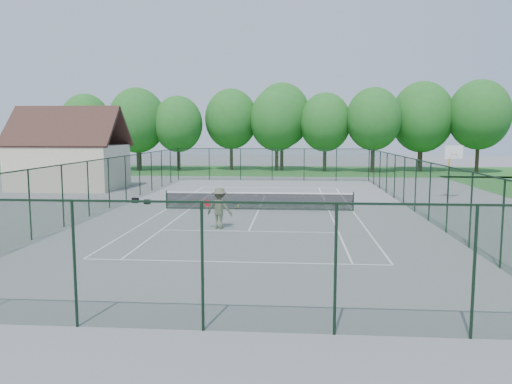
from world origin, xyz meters
TOP-DOWN VIEW (x-y plane):
  - ground at (0.00, 0.00)m, footprint 140.00×140.00m
  - grass_far at (0.00, 30.00)m, footprint 80.00×16.00m
  - court_lines at (0.00, 0.00)m, footprint 11.05×23.85m
  - tennis_net at (0.00, 0.00)m, footprint 11.08×0.08m
  - fence_enclosure at (0.00, 0.00)m, footprint 18.05×36.05m
  - utility_building at (-16.00, 10.00)m, footprint 8.60×6.27m
  - tree_line_far at (0.00, 30.00)m, footprint 39.40×6.40m
  - basketball_goal at (12.89, 6.36)m, footprint 1.20×1.43m
  - sports_bag_a at (-8.18, 2.33)m, footprint 0.46×0.35m
  - sports_bag_b at (-7.25, 1.83)m, footprint 0.39×0.26m
  - tennis_player at (-1.45, -5.80)m, footprint 1.77×1.05m

SIDE VIEW (x-z plane):
  - ground at x=0.00m, z-range 0.00..0.00m
  - court_lines at x=0.00m, z-range 0.00..0.01m
  - grass_far at x=0.00m, z-range 0.00..0.01m
  - sports_bag_b at x=-7.25m, z-range 0.00..0.29m
  - sports_bag_a at x=-8.18m, z-range 0.00..0.33m
  - tennis_net at x=0.00m, z-range 0.03..1.13m
  - tennis_player at x=-1.45m, z-range 0.00..1.96m
  - fence_enclosure at x=0.00m, z-range 0.05..3.07m
  - basketball_goal at x=12.89m, z-range 0.74..4.39m
  - utility_building at x=-16.00m, z-range -0.20..6.44m
  - tree_line_far at x=0.00m, z-range 1.14..10.84m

